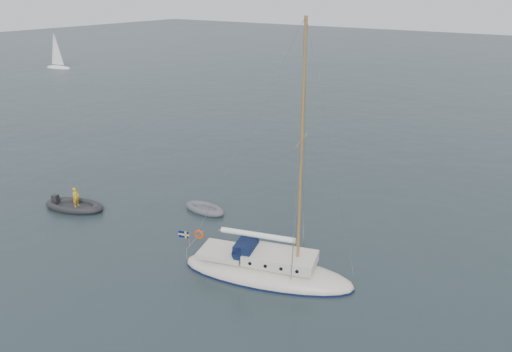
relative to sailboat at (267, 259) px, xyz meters
The scene contains 5 objects.
ground 2.99m from the sailboat, 105.87° to the left, with size 300.00×300.00×0.00m, color black.
sailboat is the anchor object (origin of this frame).
dinghy 8.96m from the sailboat, 151.41° to the left, with size 3.12×1.41×0.45m.
rib 15.46m from the sailboat, behind, with size 4.33×1.97×1.59m.
distant_yacht_a 78.84m from the sailboat, 152.45° to the left, with size 5.42×2.89×7.18m.
Camera 1 is at (13.08, -21.54, 14.26)m, focal length 35.00 mm.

